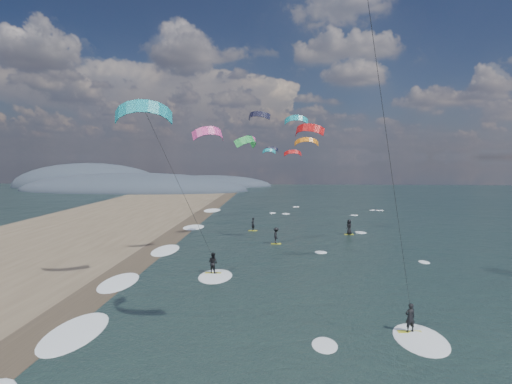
{
  "coord_description": "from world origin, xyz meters",
  "views": [
    {
      "loc": [
        0.52,
        -15.27,
        9.22
      ],
      "look_at": [
        -1.0,
        12.0,
        7.0
      ],
      "focal_mm": 30.0,
      "sensor_mm": 36.0,
      "label": 1
    }
  ],
  "objects": [
    {
      "name": "wet_sand_strip",
      "position": [
        -12.0,
        10.0,
        0.0
      ],
      "size": [
        3.0,
        240.0,
        0.0
      ],
      "primitive_type": "cube",
      "color": "#382D23",
      "rests_on": "ground"
    },
    {
      "name": "coastal_hills",
      "position": [
        -44.84,
        107.86,
        0.0
      ],
      "size": [
        80.0,
        41.0,
        15.0
      ],
      "color": "#3D4756",
      "rests_on": "ground"
    },
    {
      "name": "kitesurfer_near_a",
      "position": [
        4.32,
        2.15,
        13.14
      ],
      "size": [
        7.65,
        9.07,
        17.61
      ],
      "color": "gold",
      "rests_on": "ground"
    },
    {
      "name": "kitesurfer_near_b",
      "position": [
        -7.08,
        13.58,
        8.65
      ],
      "size": [
        7.03,
        8.53,
        13.55
      ],
      "color": "gold",
      "rests_on": "ground"
    },
    {
      "name": "far_kitesurfers",
      "position": [
        2.7,
        33.05,
        0.9
      ],
      "size": [
        12.77,
        9.02,
        1.82
      ],
      "color": "gold",
      "rests_on": "ground"
    },
    {
      "name": "bg_kite_field",
      "position": [
        0.0,
        55.12,
        12.36
      ],
      "size": [
        14.16,
        67.52,
        6.44
      ],
      "color": "teal",
      "rests_on": "ground"
    },
    {
      "name": "shoreline_surf",
      "position": [
        -10.8,
        14.75,
        0.0
      ],
      "size": [
        2.4,
        79.4,
        0.11
      ],
      "color": "white",
      "rests_on": "ground"
    }
  ]
}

